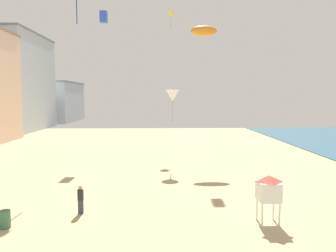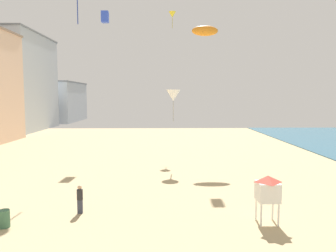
{
  "view_description": "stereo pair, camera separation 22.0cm",
  "coord_description": "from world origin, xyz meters",
  "px_view_note": "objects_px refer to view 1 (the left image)",
  "views": [
    {
      "loc": [
        2.62,
        -7.82,
        6.66
      ],
      "look_at": [
        3.22,
        15.5,
        4.53
      ],
      "focal_mm": 34.78,
      "sensor_mm": 36.0,
      "label": 1
    },
    {
      "loc": [
        2.84,
        -7.82,
        6.66
      ],
      "look_at": [
        3.22,
        15.5,
        4.53
      ],
      "focal_mm": 34.78,
      "sensor_mm": 36.0,
      "label": 2
    }
  ],
  "objects_px": {
    "beach_trash_bin": "(5,219)",
    "kite_yellow_delta": "(171,15)",
    "lifeguard_stand": "(269,189)",
    "kite_blue_box": "(104,17)",
    "kite_white_delta": "(173,95)",
    "kite_orange_parafoil": "(204,31)",
    "kite_flyer": "(81,198)"
  },
  "relations": [
    {
      "from": "lifeguard_stand",
      "to": "kite_yellow_delta",
      "type": "bearing_deg",
      "value": 109.15
    },
    {
      "from": "lifeguard_stand",
      "to": "kite_orange_parafoil",
      "type": "distance_m",
      "value": 22.4
    },
    {
      "from": "kite_flyer",
      "to": "kite_blue_box",
      "type": "relative_size",
      "value": 1.28
    },
    {
      "from": "kite_white_delta",
      "to": "beach_trash_bin",
      "type": "bearing_deg",
      "value": -121.62
    },
    {
      "from": "kite_flyer",
      "to": "kite_orange_parafoil",
      "type": "relative_size",
      "value": 0.58
    },
    {
      "from": "kite_flyer",
      "to": "kite_orange_parafoil",
      "type": "height_order",
      "value": "kite_orange_parafoil"
    },
    {
      "from": "kite_blue_box",
      "to": "kite_orange_parafoil",
      "type": "bearing_deg",
      "value": -16.71
    },
    {
      "from": "beach_trash_bin",
      "to": "kite_white_delta",
      "type": "relative_size",
      "value": 0.3
    },
    {
      "from": "kite_blue_box",
      "to": "kite_white_delta",
      "type": "height_order",
      "value": "kite_blue_box"
    },
    {
      "from": "lifeguard_stand",
      "to": "kite_flyer",
      "type": "bearing_deg",
      "value": -178.58
    },
    {
      "from": "kite_white_delta",
      "to": "kite_orange_parafoil",
      "type": "bearing_deg",
      "value": 52.28
    },
    {
      "from": "kite_flyer",
      "to": "beach_trash_bin",
      "type": "height_order",
      "value": "kite_flyer"
    },
    {
      "from": "beach_trash_bin",
      "to": "kite_yellow_delta",
      "type": "height_order",
      "value": "kite_yellow_delta"
    },
    {
      "from": "kite_yellow_delta",
      "to": "lifeguard_stand",
      "type": "bearing_deg",
      "value": -81.12
    },
    {
      "from": "kite_blue_box",
      "to": "kite_orange_parafoil",
      "type": "relative_size",
      "value": 0.46
    },
    {
      "from": "kite_orange_parafoil",
      "to": "kite_white_delta",
      "type": "bearing_deg",
      "value": -127.72
    },
    {
      "from": "lifeguard_stand",
      "to": "kite_blue_box",
      "type": "distance_m",
      "value": 29.1
    },
    {
      "from": "kite_flyer",
      "to": "kite_orange_parafoil",
      "type": "bearing_deg",
      "value": -140.93
    },
    {
      "from": "kite_flyer",
      "to": "kite_yellow_delta",
      "type": "height_order",
      "value": "kite_yellow_delta"
    },
    {
      "from": "kite_blue_box",
      "to": "kite_orange_parafoil",
      "type": "height_order",
      "value": "kite_blue_box"
    },
    {
      "from": "lifeguard_stand",
      "to": "kite_white_delta",
      "type": "relative_size",
      "value": 0.84
    },
    {
      "from": "beach_trash_bin",
      "to": "kite_yellow_delta",
      "type": "xyz_separation_m",
      "value": [
        9.37,
        27.31,
        16.82
      ]
    },
    {
      "from": "lifeguard_stand",
      "to": "kite_yellow_delta",
      "type": "relative_size",
      "value": 1.22
    },
    {
      "from": "beach_trash_bin",
      "to": "kite_blue_box",
      "type": "distance_m",
      "value": 27.5
    },
    {
      "from": "beach_trash_bin",
      "to": "kite_blue_box",
      "type": "xyz_separation_m",
      "value": [
        1.39,
        22.73,
        15.42
      ]
    },
    {
      "from": "kite_orange_parafoil",
      "to": "kite_flyer",
      "type": "bearing_deg",
      "value": -118.01
    },
    {
      "from": "beach_trash_bin",
      "to": "kite_blue_box",
      "type": "relative_size",
      "value": 0.7
    },
    {
      "from": "lifeguard_stand",
      "to": "kite_orange_parafoil",
      "type": "height_order",
      "value": "kite_orange_parafoil"
    },
    {
      "from": "lifeguard_stand",
      "to": "kite_blue_box",
      "type": "bearing_deg",
      "value": 128.85
    },
    {
      "from": "lifeguard_stand",
      "to": "kite_yellow_delta",
      "type": "height_order",
      "value": "kite_yellow_delta"
    },
    {
      "from": "kite_blue_box",
      "to": "kite_orange_parafoil",
      "type": "xyz_separation_m",
      "value": [
        11.25,
        -3.38,
        -2.21
      ]
    },
    {
      "from": "kite_orange_parafoil",
      "to": "lifeguard_stand",
      "type": "bearing_deg",
      "value": -87.15
    }
  ]
}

